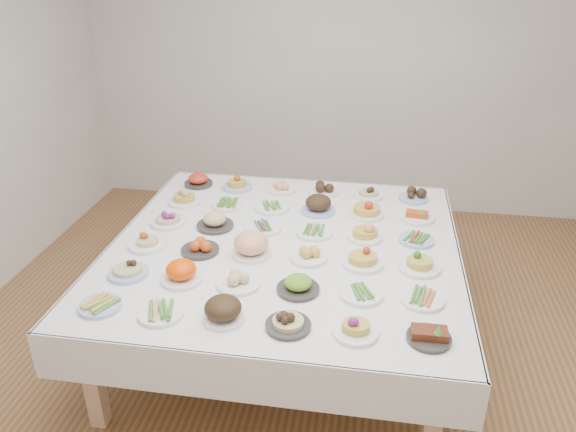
% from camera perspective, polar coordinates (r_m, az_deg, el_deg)
% --- Properties ---
extents(room_envelope, '(5.02, 5.02, 2.81)m').
position_cam_1_polar(room_envelope, '(3.01, 1.94, 13.45)').
color(room_envelope, brown).
rests_on(room_envelope, ground).
extents(display_table, '(2.21, 2.21, 0.75)m').
position_cam_1_polar(display_table, '(3.62, -0.38, -3.82)').
color(display_table, white).
rests_on(display_table, ground).
extents(dish_0, '(0.22, 0.22, 0.05)m').
position_cam_1_polar(dish_0, '(3.15, -18.54, -8.52)').
color(dish_0, '#4C66B2').
rests_on(dish_0, display_table).
extents(dish_1, '(0.26, 0.23, 0.06)m').
position_cam_1_polar(dish_1, '(3.00, -12.79, -9.40)').
color(dish_1, white).
rests_on(dish_1, display_table).
extents(dish_2, '(0.22, 0.22, 0.13)m').
position_cam_1_polar(dish_2, '(2.90, -6.61, -9.41)').
color(dish_2, white).
rests_on(dish_2, display_table).
extents(dish_3, '(0.24, 0.24, 0.14)m').
position_cam_1_polar(dish_3, '(2.83, 0.01, -10.22)').
color(dish_3, '#2F2D2A').
rests_on(dish_3, display_table).
extents(dish_4, '(0.22, 0.22, 0.12)m').
position_cam_1_polar(dish_4, '(2.81, 6.91, -11.00)').
color(dish_4, white).
rests_on(dish_4, display_table).
extents(dish_5, '(0.21, 0.21, 0.10)m').
position_cam_1_polar(dish_5, '(2.84, 14.16, -11.49)').
color(dish_5, '#2F2D2A').
rests_on(dish_5, display_table).
extents(dish_6, '(0.23, 0.23, 0.12)m').
position_cam_1_polar(dish_6, '(3.38, -15.98, -4.97)').
color(dish_6, '#4C66B2').
rests_on(dish_6, display_table).
extents(dish_7, '(0.24, 0.24, 0.14)m').
position_cam_1_polar(dish_7, '(3.24, -10.80, -5.42)').
color(dish_7, white).
rests_on(dish_7, display_table).
extents(dish_8, '(0.24, 0.24, 0.11)m').
position_cam_1_polar(dish_8, '(3.17, -5.08, -6.29)').
color(dish_8, white).
rests_on(dish_8, display_table).
extents(dish_9, '(0.23, 0.23, 0.13)m').
position_cam_1_polar(dish_9, '(3.10, 1.03, -6.70)').
color(dish_9, '#2F2D2A').
rests_on(dish_9, display_table).
extents(dish_10, '(0.24, 0.23, 0.06)m').
position_cam_1_polar(dish_10, '(3.10, 7.46, -7.70)').
color(dish_10, white).
rests_on(dish_10, display_table).
extents(dish_11, '(0.24, 0.23, 0.06)m').
position_cam_1_polar(dish_11, '(3.12, 13.49, -8.05)').
color(dish_11, white).
rests_on(dish_11, display_table).
extents(dish_12, '(0.24, 0.24, 0.13)m').
position_cam_1_polar(dish_12, '(3.65, -14.12, -2.19)').
color(dish_12, white).
rests_on(dish_12, display_table).
extents(dish_13, '(0.23, 0.23, 0.10)m').
position_cam_1_polar(dish_13, '(3.53, -8.94, -3.04)').
color(dish_13, '#2F2D2A').
rests_on(dish_13, display_table).
extents(dish_14, '(0.28, 0.28, 0.15)m').
position_cam_1_polar(dish_14, '(3.44, -3.75, -2.89)').
color(dish_14, white).
rests_on(dish_14, display_table).
extents(dish_15, '(0.23, 0.23, 0.09)m').
position_cam_1_polar(dish_15, '(3.41, 2.10, -3.82)').
color(dish_15, white).
rests_on(dish_15, display_table).
extents(dish_16, '(0.24, 0.24, 0.14)m').
position_cam_1_polar(dish_16, '(3.37, 7.63, -4.01)').
color(dish_16, white).
rests_on(dish_16, display_table).
extents(dish_17, '(0.25, 0.25, 0.12)m').
position_cam_1_polar(dish_17, '(3.39, 13.24, -4.48)').
color(dish_17, white).
rests_on(dish_17, display_table).
extents(dish_18, '(0.24, 0.24, 0.12)m').
position_cam_1_polar(dish_18, '(3.91, -12.12, -0.03)').
color(dish_18, white).
rests_on(dish_18, display_table).
extents(dish_19, '(0.27, 0.27, 0.15)m').
position_cam_1_polar(dish_19, '(3.80, -7.46, -0.20)').
color(dish_19, '#2F2D2A').
rests_on(dish_19, display_table).
extents(dish_20, '(0.24, 0.24, 0.06)m').
position_cam_1_polar(dish_20, '(3.76, -2.54, -1.09)').
color(dish_20, white).
rests_on(dish_20, display_table).
extents(dish_21, '(0.24, 0.24, 0.05)m').
position_cam_1_polar(dish_21, '(3.71, 2.67, -1.52)').
color(dish_21, white).
rests_on(dish_21, display_table).
extents(dish_22, '(0.25, 0.24, 0.15)m').
position_cam_1_polar(dish_22, '(3.66, 7.86, -1.30)').
color(dish_22, white).
rests_on(dish_22, display_table).
extents(dish_23, '(0.22, 0.22, 0.05)m').
position_cam_1_polar(dish_23, '(3.70, 12.91, -2.29)').
color(dish_23, '#4C66B2').
rests_on(dish_23, display_table).
extents(dish_24, '(0.24, 0.24, 0.14)m').
position_cam_1_polar(dish_24, '(4.20, -10.52, 2.08)').
color(dish_24, white).
rests_on(dish_24, display_table).
extents(dish_25, '(0.23, 0.23, 0.06)m').
position_cam_1_polar(dish_25, '(4.11, -6.15, 1.28)').
color(dish_25, white).
rests_on(dish_25, display_table).
extents(dish_26, '(0.25, 0.25, 0.05)m').
position_cam_1_polar(dish_26, '(4.05, -1.65, 0.96)').
color(dish_26, white).
rests_on(dish_26, display_table).
extents(dish_27, '(0.24, 0.24, 0.15)m').
position_cam_1_polar(dish_27, '(3.99, 3.10, 1.33)').
color(dish_27, '#4C66B2').
rests_on(dish_27, display_table).
extents(dish_28, '(0.24, 0.24, 0.15)m').
position_cam_1_polar(dish_28, '(3.97, 8.03, 1.01)').
color(dish_28, white).
rests_on(dish_28, display_table).
extents(dish_29, '(0.24, 0.24, 0.10)m').
position_cam_1_polar(dish_29, '(3.99, 12.97, 0.15)').
color(dish_29, white).
rests_on(dish_29, display_table).
extents(dish_30, '(0.22, 0.22, 0.12)m').
position_cam_1_polar(dish_30, '(4.50, -9.11, 3.76)').
color(dish_30, '#2F2D2A').
rests_on(dish_30, display_table).
extents(dish_31, '(0.23, 0.23, 0.13)m').
position_cam_1_polar(dish_31, '(4.40, -5.20, 3.47)').
color(dish_31, '#4C66B2').
rests_on(dish_31, display_table).
extents(dish_32, '(0.22, 0.22, 0.09)m').
position_cam_1_polar(dish_32, '(4.34, -0.69, 2.94)').
color(dish_32, white).
rests_on(dish_32, display_table).
extents(dish_33, '(0.23, 0.23, 0.11)m').
position_cam_1_polar(dish_33, '(4.30, 3.61, 2.92)').
color(dish_33, white).
rests_on(dish_33, display_table).
extents(dish_34, '(0.22, 0.22, 0.12)m').
position_cam_1_polar(dish_34, '(4.27, 8.21, 2.58)').
color(dish_34, white).
rests_on(dish_34, display_table).
extents(dish_35, '(0.21, 0.21, 0.10)m').
position_cam_1_polar(dish_35, '(4.29, 12.62, 2.14)').
color(dish_35, '#4C66B2').
rests_on(dish_35, display_table).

